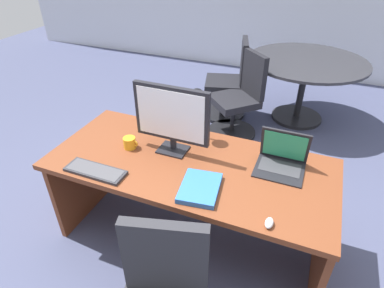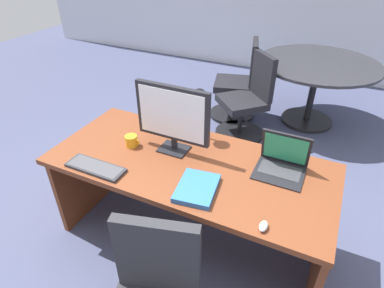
{
  "view_description": "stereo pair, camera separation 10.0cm",
  "coord_description": "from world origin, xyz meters",
  "px_view_note": "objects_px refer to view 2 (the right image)",
  "views": [
    {
      "loc": [
        0.66,
        -1.58,
        2.04
      ],
      "look_at": [
        0.0,
        0.04,
        0.87
      ],
      "focal_mm": 30.18,
      "sensor_mm": 36.0,
      "label": 1
    },
    {
      "loc": [
        0.75,
        -1.54,
        2.04
      ],
      "look_at": [
        0.0,
        0.04,
        0.87
      ],
      "focal_mm": 30.18,
      "sensor_mm": 36.0,
      "label": 2
    }
  ],
  "objects_px": {
    "laptop": "(283,159)",
    "meeting_chair_far": "(247,104)",
    "keyboard": "(96,167)",
    "meeting_chair_near": "(239,87)",
    "desk_lamp": "(199,103)",
    "mouse": "(263,226)",
    "monitor": "(173,115)",
    "book": "(197,188)",
    "coffee_mug": "(132,141)",
    "meeting_table": "(316,77)",
    "desk": "(193,181)"
  },
  "relations": [
    {
      "from": "laptop",
      "to": "desk_lamp",
      "type": "distance_m",
      "value": 0.68
    },
    {
      "from": "mouse",
      "to": "desk_lamp",
      "type": "height_order",
      "value": "desk_lamp"
    },
    {
      "from": "mouse",
      "to": "meeting_chair_far",
      "type": "bearing_deg",
      "value": 108.76
    },
    {
      "from": "monitor",
      "to": "desk_lamp",
      "type": "xyz_separation_m",
      "value": [
        0.09,
        0.22,
        0.01
      ]
    },
    {
      "from": "laptop",
      "to": "meeting_table",
      "type": "bearing_deg",
      "value": 91.07
    },
    {
      "from": "desk",
      "to": "meeting_table",
      "type": "bearing_deg",
      "value": 76.9
    },
    {
      "from": "keyboard",
      "to": "book",
      "type": "bearing_deg",
      "value": 7.99
    },
    {
      "from": "desk",
      "to": "laptop",
      "type": "height_order",
      "value": "laptop"
    },
    {
      "from": "desk_lamp",
      "to": "meeting_chair_near",
      "type": "relative_size",
      "value": 0.4
    },
    {
      "from": "keyboard",
      "to": "meeting_chair_far",
      "type": "bearing_deg",
      "value": 78.23
    },
    {
      "from": "laptop",
      "to": "meeting_table",
      "type": "xyz_separation_m",
      "value": [
        -0.04,
        2.12,
        -0.23
      ]
    },
    {
      "from": "mouse",
      "to": "keyboard",
      "type": "bearing_deg",
      "value": 178.71
    },
    {
      "from": "desk_lamp",
      "to": "coffee_mug",
      "type": "bearing_deg",
      "value": -141.96
    },
    {
      "from": "monitor",
      "to": "keyboard",
      "type": "bearing_deg",
      "value": -130.91
    },
    {
      "from": "desk_lamp",
      "to": "meeting_chair_near",
      "type": "xyz_separation_m",
      "value": [
        -0.25,
        1.77,
        -0.63
      ]
    },
    {
      "from": "meeting_table",
      "to": "meeting_chair_far",
      "type": "bearing_deg",
      "value": -134.7
    },
    {
      "from": "coffee_mug",
      "to": "meeting_chair_near",
      "type": "bearing_deg",
      "value": 86.37
    },
    {
      "from": "desk",
      "to": "book",
      "type": "relative_size",
      "value": 5.9
    },
    {
      "from": "laptop",
      "to": "desk",
      "type": "bearing_deg",
      "value": -165.68
    },
    {
      "from": "keyboard",
      "to": "book",
      "type": "xyz_separation_m",
      "value": [
        0.68,
        0.09,
        0.01
      ]
    },
    {
      "from": "meeting_chair_near",
      "to": "meeting_chair_far",
      "type": "xyz_separation_m",
      "value": [
        0.23,
        -0.39,
        -0.01
      ]
    },
    {
      "from": "mouse",
      "to": "meeting_chair_far",
      "type": "distance_m",
      "value": 2.18
    },
    {
      "from": "laptop",
      "to": "book",
      "type": "relative_size",
      "value": 0.95
    },
    {
      "from": "monitor",
      "to": "meeting_chair_near",
      "type": "distance_m",
      "value": 2.09
    },
    {
      "from": "meeting_table",
      "to": "desk_lamp",
      "type": "bearing_deg",
      "value": -106.52
    },
    {
      "from": "meeting_table",
      "to": "meeting_chair_far",
      "type": "distance_m",
      "value": 0.91
    },
    {
      "from": "mouse",
      "to": "desk_lamp",
      "type": "distance_m",
      "value": 0.97
    },
    {
      "from": "monitor",
      "to": "coffee_mug",
      "type": "distance_m",
      "value": 0.38
    },
    {
      "from": "monitor",
      "to": "book",
      "type": "relative_size",
      "value": 1.62
    },
    {
      "from": "book",
      "to": "coffee_mug",
      "type": "xyz_separation_m",
      "value": [
        -0.62,
        0.23,
        0.02
      ]
    },
    {
      "from": "keyboard",
      "to": "meeting_chair_near",
      "type": "relative_size",
      "value": 0.41
    },
    {
      "from": "coffee_mug",
      "to": "meeting_table",
      "type": "relative_size",
      "value": 0.08
    },
    {
      "from": "laptop",
      "to": "meeting_chair_near",
      "type": "bearing_deg",
      "value": 115.38
    },
    {
      "from": "monitor",
      "to": "meeting_table",
      "type": "distance_m",
      "value": 2.37
    },
    {
      "from": "monitor",
      "to": "meeting_chair_far",
      "type": "xyz_separation_m",
      "value": [
        0.06,
        1.6,
        -0.63
      ]
    },
    {
      "from": "desk_lamp",
      "to": "meeting_table",
      "type": "distance_m",
      "value": 2.14
    },
    {
      "from": "mouse",
      "to": "meeting_table",
      "type": "relative_size",
      "value": 0.06
    },
    {
      "from": "meeting_chair_far",
      "to": "meeting_chair_near",
      "type": "bearing_deg",
      "value": 120.47
    },
    {
      "from": "desk",
      "to": "keyboard",
      "type": "relative_size",
      "value": 4.73
    },
    {
      "from": "desk",
      "to": "mouse",
      "type": "height_order",
      "value": "mouse"
    },
    {
      "from": "monitor",
      "to": "mouse",
      "type": "bearing_deg",
      "value": -29.82
    },
    {
      "from": "desk",
      "to": "book",
      "type": "bearing_deg",
      "value": -60.01
    },
    {
      "from": "coffee_mug",
      "to": "meeting_chair_far",
      "type": "distance_m",
      "value": 1.76
    },
    {
      "from": "book",
      "to": "meeting_chair_near",
      "type": "relative_size",
      "value": 0.33
    },
    {
      "from": "mouse",
      "to": "book",
      "type": "height_order",
      "value": "same"
    },
    {
      "from": "mouse",
      "to": "book",
      "type": "xyz_separation_m",
      "value": [
        -0.43,
        0.12,
        -0.0
      ]
    },
    {
      "from": "monitor",
      "to": "coffee_mug",
      "type": "height_order",
      "value": "monitor"
    },
    {
      "from": "laptop",
      "to": "coffee_mug",
      "type": "relative_size",
      "value": 2.76
    },
    {
      "from": "book",
      "to": "meeting_chair_near",
      "type": "height_order",
      "value": "meeting_chair_near"
    },
    {
      "from": "laptop",
      "to": "meeting_chair_far",
      "type": "bearing_deg",
      "value": 113.98
    }
  ]
}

